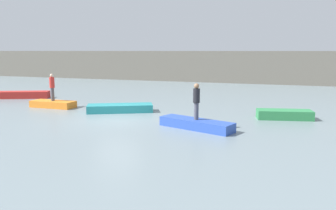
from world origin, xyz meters
TOP-DOWN VIEW (x-y plane):
  - ground_plane at (0.00, 0.00)m, footprint 120.00×120.00m
  - embankment_wall at (0.00, 23.22)m, footprint 80.00×1.20m
  - rowboat_red at (-10.75, 4.88)m, footprint 3.94×2.43m
  - rowboat_orange at (-5.76, 2.08)m, footprint 2.95×1.10m
  - rowboat_teal at (-0.83, 2.02)m, footprint 4.03×2.88m
  - rowboat_blue at (4.67, -0.77)m, footprint 3.83×2.11m
  - rowboat_green at (8.59, 3.08)m, footprint 3.05×1.65m
  - person_dark_shirt at (4.67, -0.77)m, footprint 0.32×0.32m
  - person_red_shirt at (-5.76, 2.08)m, footprint 0.32×0.32m

SIDE VIEW (x-z plane):
  - ground_plane at x=0.00m, z-range 0.00..0.00m
  - rowboat_orange at x=-5.76m, z-range 0.00..0.43m
  - rowboat_blue at x=4.67m, z-range 0.00..0.45m
  - rowboat_teal at x=-0.83m, z-range 0.00..0.47m
  - rowboat_green at x=8.59m, z-range 0.00..0.50m
  - rowboat_red at x=-10.75m, z-range 0.00..0.54m
  - person_dark_shirt at x=4.67m, z-range 0.55..2.27m
  - person_red_shirt at x=-5.76m, z-range 0.53..2.30m
  - embankment_wall at x=0.00m, z-range 0.00..3.65m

